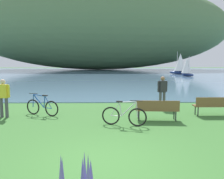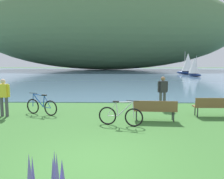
{
  "view_description": "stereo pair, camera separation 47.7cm",
  "coord_description": "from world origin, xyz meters",
  "px_view_note": "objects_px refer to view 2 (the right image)",
  "views": [
    {
      "loc": [
        0.09,
        -5.32,
        2.46
      ],
      "look_at": [
        0.29,
        6.77,
        1.0
      ],
      "focal_mm": 36.54,
      "sensor_mm": 36.0,
      "label": 1
    },
    {
      "loc": [
        0.57,
        -5.32,
        2.46
      ],
      "look_at": [
        0.29,
        6.77,
        1.0
      ],
      "focal_mm": 36.54,
      "sensor_mm": 36.0,
      "label": 2
    }
  ],
  "objects_px": {
    "bicycle_beside_path": "(121,116)",
    "sailboat_nearest_to_shore": "(188,64)",
    "bicycle_leaning_near_bench": "(41,106)",
    "person_on_the_grass": "(4,95)",
    "sailboat_mid_bay": "(194,67)",
    "person_at_shoreline": "(163,91)",
    "park_bench_further_along": "(214,105)",
    "park_bench_near_camera": "(155,109)"
  },
  "relations": [
    {
      "from": "park_bench_near_camera",
      "to": "person_at_shoreline",
      "type": "bearing_deg",
      "value": 72.12
    },
    {
      "from": "bicycle_leaning_near_bench",
      "to": "sailboat_mid_bay",
      "type": "xyz_separation_m",
      "value": [
        16.64,
        28.77,
        1.28
      ]
    },
    {
      "from": "park_bench_near_camera",
      "to": "park_bench_further_along",
      "type": "xyz_separation_m",
      "value": [
        2.81,
        0.84,
        0.0
      ]
    },
    {
      "from": "bicycle_beside_path",
      "to": "park_bench_further_along",
      "type": "bearing_deg",
      "value": 20.5
    },
    {
      "from": "bicycle_beside_path",
      "to": "sailboat_mid_bay",
      "type": "xyz_separation_m",
      "value": [
        12.96,
        30.54,
        1.28
      ]
    },
    {
      "from": "bicycle_leaning_near_bench",
      "to": "sailboat_mid_bay",
      "type": "distance_m",
      "value": 33.26
    },
    {
      "from": "park_bench_near_camera",
      "to": "person_on_the_grass",
      "type": "xyz_separation_m",
      "value": [
        -6.71,
        0.68,
        0.46
      ]
    },
    {
      "from": "bicycle_beside_path",
      "to": "person_on_the_grass",
      "type": "height_order",
      "value": "person_on_the_grass"
    },
    {
      "from": "person_at_shoreline",
      "to": "sailboat_nearest_to_shore",
      "type": "distance_m",
      "value": 35.77
    },
    {
      "from": "bicycle_leaning_near_bench",
      "to": "sailboat_nearest_to_shore",
      "type": "relative_size",
      "value": 0.37
    },
    {
      "from": "person_on_the_grass",
      "to": "bicycle_leaning_near_bench",
      "type": "bearing_deg",
      "value": 12.5
    },
    {
      "from": "person_at_shoreline",
      "to": "person_on_the_grass",
      "type": "height_order",
      "value": "same"
    },
    {
      "from": "person_on_the_grass",
      "to": "park_bench_further_along",
      "type": "bearing_deg",
      "value": 0.98
    },
    {
      "from": "bicycle_beside_path",
      "to": "park_bench_near_camera",
      "type": "bearing_deg",
      "value": 27.42
    },
    {
      "from": "sailboat_nearest_to_shore",
      "to": "sailboat_mid_bay",
      "type": "bearing_deg",
      "value": -97.4
    },
    {
      "from": "bicycle_leaning_near_bench",
      "to": "park_bench_further_along",
      "type": "bearing_deg",
      "value": -1.36
    },
    {
      "from": "park_bench_further_along",
      "to": "sailboat_mid_bay",
      "type": "relative_size",
      "value": 0.52
    },
    {
      "from": "bicycle_beside_path",
      "to": "bicycle_leaning_near_bench",
      "type": "bearing_deg",
      "value": 154.21
    },
    {
      "from": "bicycle_leaning_near_bench",
      "to": "person_at_shoreline",
      "type": "distance_m",
      "value": 6.13
    },
    {
      "from": "bicycle_beside_path",
      "to": "sailboat_mid_bay",
      "type": "bearing_deg",
      "value": 67.01
    },
    {
      "from": "bicycle_beside_path",
      "to": "sailboat_mid_bay",
      "type": "height_order",
      "value": "sailboat_mid_bay"
    },
    {
      "from": "person_at_shoreline",
      "to": "sailboat_mid_bay",
      "type": "xyz_separation_m",
      "value": [
        10.71,
        27.3,
        0.7
      ]
    },
    {
      "from": "park_bench_near_camera",
      "to": "sailboat_nearest_to_shore",
      "type": "relative_size",
      "value": 0.4
    },
    {
      "from": "person_at_shoreline",
      "to": "person_on_the_grass",
      "type": "xyz_separation_m",
      "value": [
        -7.51,
        -1.82,
        0.0
      ]
    },
    {
      "from": "park_bench_near_camera",
      "to": "sailboat_mid_bay",
      "type": "relative_size",
      "value": 0.52
    },
    {
      "from": "bicycle_leaning_near_bench",
      "to": "bicycle_beside_path",
      "type": "xyz_separation_m",
      "value": [
        3.68,
        -1.78,
        0.0
      ]
    },
    {
      "from": "bicycle_leaning_near_bench",
      "to": "bicycle_beside_path",
      "type": "height_order",
      "value": "same"
    },
    {
      "from": "park_bench_further_along",
      "to": "bicycle_beside_path",
      "type": "relative_size",
      "value": 1.04
    },
    {
      "from": "bicycle_beside_path",
      "to": "person_on_the_grass",
      "type": "distance_m",
      "value": 5.48
    },
    {
      "from": "person_at_shoreline",
      "to": "park_bench_further_along",
      "type": "bearing_deg",
      "value": -39.59
    },
    {
      "from": "park_bench_further_along",
      "to": "person_at_shoreline",
      "type": "relative_size",
      "value": 1.05
    },
    {
      "from": "park_bench_further_along",
      "to": "bicycle_beside_path",
      "type": "xyz_separation_m",
      "value": [
        -4.25,
        -1.59,
        -0.12
      ]
    },
    {
      "from": "park_bench_near_camera",
      "to": "bicycle_beside_path",
      "type": "relative_size",
      "value": 1.06
    },
    {
      "from": "person_on_the_grass",
      "to": "sailboat_mid_bay",
      "type": "xyz_separation_m",
      "value": [
        18.22,
        29.12,
        0.7
      ]
    },
    {
      "from": "person_at_shoreline",
      "to": "sailboat_mid_bay",
      "type": "height_order",
      "value": "sailboat_mid_bay"
    },
    {
      "from": "bicycle_beside_path",
      "to": "person_on_the_grass",
      "type": "bearing_deg",
      "value": 164.84
    },
    {
      "from": "bicycle_beside_path",
      "to": "sailboat_nearest_to_shore",
      "type": "height_order",
      "value": "sailboat_nearest_to_shore"
    },
    {
      "from": "person_at_shoreline",
      "to": "sailboat_nearest_to_shore",
      "type": "height_order",
      "value": "sailboat_nearest_to_shore"
    },
    {
      "from": "park_bench_further_along",
      "to": "sailboat_mid_bay",
      "type": "height_order",
      "value": "sailboat_mid_bay"
    },
    {
      "from": "bicycle_beside_path",
      "to": "sailboat_nearest_to_shore",
      "type": "relative_size",
      "value": 0.38
    },
    {
      "from": "park_bench_near_camera",
      "to": "person_at_shoreline",
      "type": "distance_m",
      "value": 2.66
    },
    {
      "from": "bicycle_beside_path",
      "to": "person_at_shoreline",
      "type": "relative_size",
      "value": 1.01
    }
  ]
}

